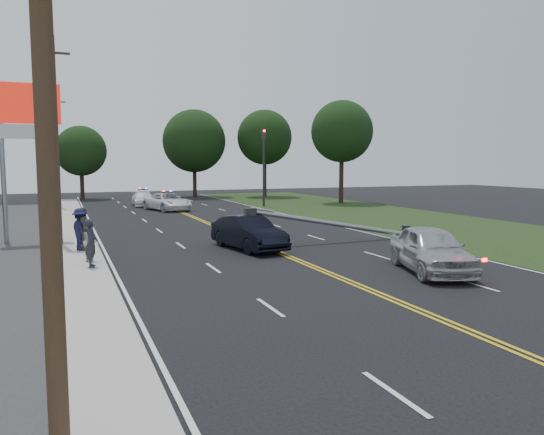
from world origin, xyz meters
name	(u,v)px	position (x,y,z in m)	size (l,w,h in m)	color
ground	(349,282)	(0.00, 0.00, 0.00)	(120.00, 120.00, 0.00)	black
sidewalk	(79,250)	(-8.40, 10.00, 0.06)	(1.80, 70.00, 0.12)	#ADA89C
grass_verge	(460,229)	(13.50, 10.00, 0.01)	(12.00, 80.00, 0.01)	black
centerline_yellow	(251,241)	(0.00, 10.00, 0.01)	(0.36, 80.00, 0.00)	gold
pylon_sign	(27,124)	(-10.50, 14.00, 6.00)	(3.20, 0.35, 8.00)	gray
traffic_signal	(264,161)	(8.30, 30.00, 4.21)	(0.28, 0.41, 7.05)	#2D2D30
fallen_streetlight	(342,224)	(4.19, 8.00, 0.92)	(9.36, 0.44, 1.91)	#2D2D30
utility_pole_near	(44,84)	(-9.20, -8.00, 5.08)	(1.60, 0.28, 10.00)	#382619
utility_pole_mid	(56,141)	(-9.20, 12.00, 5.08)	(1.60, 0.28, 10.00)	#382619
utility_pole_far	(58,150)	(-9.20, 34.00, 5.08)	(1.60, 0.28, 10.00)	#382619
tree_6	(81,151)	(-6.88, 46.01, 5.27)	(5.44, 5.44, 8.01)	black
tree_7	(194,141)	(5.46, 45.13, 6.49)	(7.24, 7.24, 10.11)	black
tree_8	(265,137)	(13.26, 42.70, 6.93)	(6.38, 6.38, 10.14)	black
tree_9	(342,132)	(16.85, 30.80, 7.06)	(6.08, 6.08, 10.12)	black
crashed_sedan	(249,233)	(-0.97, 7.66, 0.79)	(1.67, 4.79, 1.58)	black
waiting_sedan	(431,249)	(3.65, 0.31, 0.86)	(2.02, 5.02, 1.71)	#B0B2B9
emergency_a	(167,202)	(-0.71, 29.23, 0.73)	(2.42, 5.26, 1.46)	white
emergency_b	(143,199)	(-1.97, 34.60, 0.67)	(1.88, 4.62, 1.34)	white
bystander_a	(91,243)	(-8.07, 5.38, 1.04)	(0.67, 0.44, 1.84)	#282830
bystander_b	(91,241)	(-8.01, 6.74, 0.91)	(0.77, 0.60, 1.59)	#B4B4B9
bystander_c	(80,229)	(-8.31, 9.54, 1.08)	(1.23, 0.71, 1.91)	#171839
bystander_d	(84,229)	(-8.18, 9.50, 1.10)	(1.14, 0.48, 1.95)	#63584F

